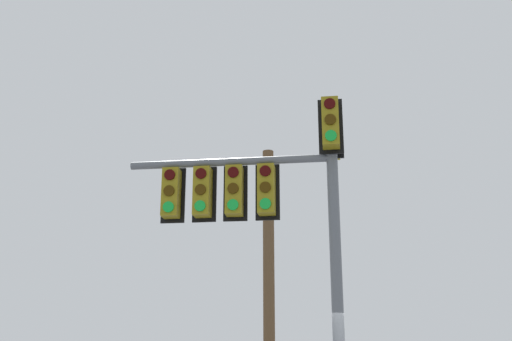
% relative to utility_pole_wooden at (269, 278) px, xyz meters
% --- Properties ---
extents(signal_mast_assembly, '(2.30, 3.65, 6.29)m').
position_rel_utility_pole_wooden_xyz_m(signal_mast_assembly, '(7.22, 5.15, 0.22)').
color(signal_mast_assembly, slate).
rests_on(signal_mast_assembly, ground).
extents(utility_pole_wooden, '(1.43, 1.28, 8.47)m').
position_rel_utility_pole_wooden_xyz_m(utility_pole_wooden, '(0.00, 0.00, 0.00)').
color(utility_pole_wooden, brown).
rests_on(utility_pole_wooden, ground).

